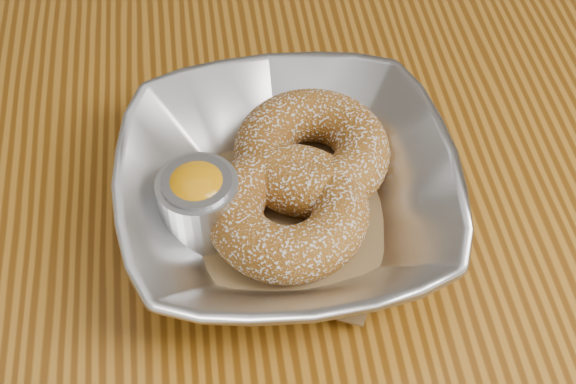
{
  "coord_description": "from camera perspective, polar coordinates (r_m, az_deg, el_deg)",
  "views": [
    {
      "loc": [
        -0.08,
        -0.41,
        1.2
      ],
      "look_at": [
        -0.03,
        -0.07,
        0.78
      ],
      "focal_mm": 50.0,
      "sensor_mm": 36.0,
      "label": 1
    }
  ],
  "objects": [
    {
      "name": "table",
      "position": [
        0.69,
        2.15,
        -2.21
      ],
      "size": [
        1.2,
        0.8,
        0.75
      ],
      "color": "brown",
      "rests_on": "ground_plane"
    },
    {
      "name": "donut_front",
      "position": [
        0.53,
        -0.03,
        -1.39
      ],
      "size": [
        0.12,
        0.12,
        0.04
      ],
      "primitive_type": "torus",
      "rotation": [
        0.0,
        0.0,
        -0.16
      ],
      "color": "brown",
      "rests_on": "parchment"
    },
    {
      "name": "parchment",
      "position": [
        0.56,
        0.0,
        -1.37
      ],
      "size": [
        0.19,
        0.19,
        0.0
      ],
      "primitive_type": "cube",
      "rotation": [
        0.0,
        0.0,
        1.13
      ],
      "color": "olive",
      "rests_on": "table"
    },
    {
      "name": "ramekin",
      "position": [
        0.53,
        -6.36,
        -0.63
      ],
      "size": [
        0.05,
        0.05,
        0.05
      ],
      "color": "#BBBDC2",
      "rests_on": "table"
    },
    {
      "name": "donut_back",
      "position": [
        0.56,
        1.69,
        2.92
      ],
      "size": [
        0.13,
        0.13,
        0.04
      ],
      "primitive_type": "torus",
      "rotation": [
        0.0,
        0.0,
        -0.18
      ],
      "color": "brown",
      "rests_on": "parchment"
    },
    {
      "name": "serving_bowl",
      "position": [
        0.54,
        -0.0,
        -0.14
      ],
      "size": [
        0.23,
        0.23,
        0.06
      ],
      "primitive_type": "imported",
      "color": "#BBBDC2",
      "rests_on": "table"
    }
  ]
}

